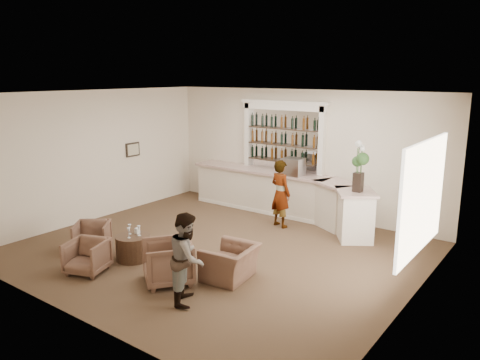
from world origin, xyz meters
name	(u,v)px	position (x,y,z in m)	size (l,w,h in m)	color
ground	(218,250)	(0.00, 0.00, 0.00)	(8.00, 8.00, 0.00)	brown
room_shell	(244,139)	(0.16, 0.71, 2.34)	(8.04, 7.02, 3.32)	#F2E1C9
bar_counter	(284,195)	(-0.16, 3.00, 0.57)	(5.72, 1.80, 1.14)	white
back_bar_alcove	(283,137)	(-0.50, 3.41, 2.03)	(2.64, 0.25, 3.00)	white
cocktail_table	(133,247)	(-1.08, -1.39, 0.25)	(0.71, 0.71, 0.50)	#46311E
sommelier	(280,194)	(0.21, 2.18, 0.83)	(0.61, 0.40, 1.67)	gray
guest	(187,258)	(1.03, -2.05, 0.76)	(0.74, 0.58, 1.52)	gray
armchair_left	(92,237)	(-2.11, -1.61, 0.32)	(0.69, 0.71, 0.64)	brown
armchair_center	(87,256)	(-1.27, -2.35, 0.32)	(0.69, 0.71, 0.64)	brown
armchair_right	(168,262)	(0.27, -1.75, 0.39)	(0.84, 0.86, 0.78)	brown
armchair_far	(230,262)	(1.07, -0.95, 0.31)	(0.96, 0.84, 0.63)	brown
espresso_machine	(293,167)	(0.11, 2.95, 1.36)	(0.51, 0.43, 0.45)	#BBBBC0
flower_vase	(359,163)	(2.11, 2.33, 1.78)	(0.30, 0.30, 1.14)	black
wine_glass_bar_left	(296,171)	(0.15, 3.04, 1.25)	(0.07, 0.07, 0.21)	white
wine_glass_bar_right	(296,171)	(0.15, 3.02, 1.25)	(0.07, 0.07, 0.21)	white
wine_glass_tbl_a	(130,229)	(-1.20, -1.36, 0.60)	(0.07, 0.07, 0.21)	white
wine_glass_tbl_b	(139,231)	(-0.98, -1.31, 0.60)	(0.07, 0.07, 0.21)	white
wine_glass_tbl_c	(129,233)	(-1.04, -1.52, 0.60)	(0.07, 0.07, 0.21)	white
napkin_holder	(137,231)	(-1.10, -1.25, 0.56)	(0.08, 0.08, 0.12)	silver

